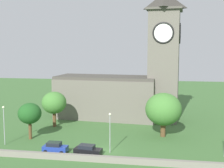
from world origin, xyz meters
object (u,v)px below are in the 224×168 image
(streetlamp_west_end, at_px, (4,119))
(streetlamp_west_mid, at_px, (110,126))
(church, at_px, (126,83))
(tree_by_tower, at_px, (54,103))
(tree_riverside_west, at_px, (30,114))
(car_black, at_px, (88,150))
(car_blue, at_px, (55,147))
(tree_riverside_east, at_px, (163,109))

(streetlamp_west_end, height_order, streetlamp_west_mid, streetlamp_west_end)
(church, distance_m, streetlamp_west_mid, 25.70)
(tree_by_tower, distance_m, tree_riverside_west, 9.79)
(car_black, xyz_separation_m, tree_riverside_west, (-13.23, 6.55, 4.25))
(car_blue, bearing_deg, car_black, 0.24)
(streetlamp_west_end, xyz_separation_m, streetlamp_west_mid, (19.96, -1.06, -0.19))
(tree_by_tower, bearing_deg, streetlamp_west_end, -108.46)
(car_black, xyz_separation_m, tree_riverside_east, (12.57, 12.48, 4.77))
(tree_riverside_west, bearing_deg, car_black, -26.36)
(streetlamp_west_end, bearing_deg, car_black, -8.59)
(streetlamp_west_mid, xyz_separation_m, tree_riverside_east, (9.01, 11.06, 0.96))
(tree_by_tower, relative_size, tree_riverside_east, 0.90)
(tree_by_tower, bearing_deg, tree_riverside_east, -8.76)
(streetlamp_west_end, xyz_separation_m, tree_riverside_east, (28.96, 10.00, 0.77))
(car_black, height_order, streetlamp_west_mid, streetlamp_west_mid)
(streetlamp_west_end, height_order, tree_by_tower, tree_by_tower)
(streetlamp_west_end, height_order, tree_riverside_west, streetlamp_west_end)
(tree_by_tower, height_order, tree_riverside_east, tree_riverside_east)
(church, height_order, tree_by_tower, church)
(church, xyz_separation_m, car_black, (-3.34, -26.73, -8.22))
(church, height_order, car_blue, church)
(car_blue, relative_size, streetlamp_west_end, 0.58)
(tree_riverside_west, bearing_deg, tree_by_tower, 81.63)
(church, height_order, tree_riverside_west, church)
(car_blue, distance_m, tree_riverside_east, 22.67)
(streetlamp_west_end, bearing_deg, car_blue, -13.23)
(tree_by_tower, bearing_deg, car_black, -53.98)
(car_blue, distance_m, tree_by_tower, 17.94)
(car_black, relative_size, tree_riverside_west, 0.67)
(streetlamp_west_mid, height_order, tree_by_tower, tree_by_tower)
(church, relative_size, streetlamp_west_mid, 4.59)
(tree_riverside_west, bearing_deg, streetlamp_west_mid, -16.99)
(tree_by_tower, bearing_deg, car_blue, -69.58)
(car_black, height_order, tree_riverside_east, tree_riverside_east)
(tree_riverside_east, bearing_deg, car_black, -135.20)
(tree_by_tower, xyz_separation_m, tree_riverside_west, (-1.42, -9.68, -0.40))
(church, bearing_deg, car_blue, -108.76)
(tree_riverside_east, bearing_deg, car_blue, -145.68)
(car_black, relative_size, streetlamp_west_end, 0.67)
(car_blue, xyz_separation_m, car_black, (5.75, 0.02, -0.10))
(church, relative_size, tree_riverside_east, 3.58)
(streetlamp_west_end, distance_m, tree_riverside_east, 30.65)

